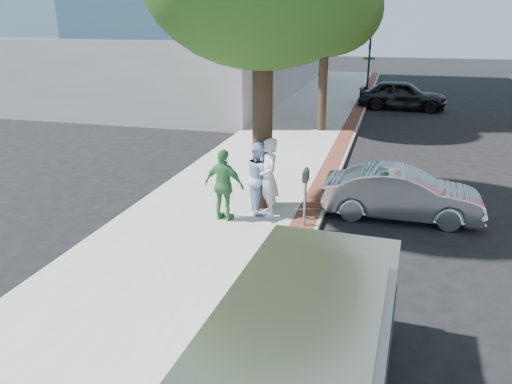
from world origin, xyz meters
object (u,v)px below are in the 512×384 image
(person_green, at_px, (224,185))
(bg_car, at_px, (402,95))
(parking_meter, at_px, (306,185))
(van, at_px, (302,359))
(person_officer, at_px, (260,177))
(sedan_silver, at_px, (402,194))
(person_gray, at_px, (269,178))

(person_green, height_order, bg_car, person_green)
(parking_meter, xyz_separation_m, bg_car, (2.27, 18.52, -0.38))
(person_green, xyz_separation_m, van, (3.07, -6.05, -0.01))
(person_officer, bearing_deg, parking_meter, -143.63)
(parking_meter, relative_size, person_green, 0.81)
(parking_meter, height_order, sedan_silver, parking_meter)
(parking_meter, distance_m, sedan_silver, 2.80)
(person_officer, distance_m, bg_car, 18.22)
(person_officer, xyz_separation_m, sedan_silver, (3.56, 0.89, -0.42))
(parking_meter, height_order, bg_car, bg_car)
(van, bearing_deg, person_gray, 109.95)
(person_officer, bearing_deg, bg_car, -37.95)
(person_officer, relative_size, van, 0.35)
(person_officer, xyz_separation_m, van, (2.36, -6.84, -0.03))
(bg_car, bearing_deg, person_officer, 171.13)
(person_green, bearing_deg, sedan_silver, -149.13)
(sedan_silver, bearing_deg, person_green, 111.43)
(person_officer, height_order, sedan_silver, person_officer)
(parking_meter, bearing_deg, sedan_silver, 34.47)
(bg_car, bearing_deg, van, 179.62)
(parking_meter, xyz_separation_m, person_green, (-2.01, -0.13, -0.15))
(van, bearing_deg, sedan_silver, 83.66)
(parking_meter, relative_size, sedan_silver, 0.37)
(person_gray, bearing_deg, bg_car, 140.63)
(parking_meter, xyz_separation_m, sedan_silver, (2.27, 1.56, -0.54))
(bg_car, bearing_deg, person_green, 169.50)
(person_officer, distance_m, sedan_silver, 3.70)
(parking_meter, relative_size, person_gray, 0.73)
(person_gray, xyz_separation_m, sedan_silver, (3.29, 1.10, -0.50))
(person_officer, xyz_separation_m, bg_car, (3.57, 17.86, -0.25))
(person_gray, bearing_deg, parking_meter, 36.89)
(parking_meter, xyz_separation_m, person_gray, (-1.02, 0.46, -0.04))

